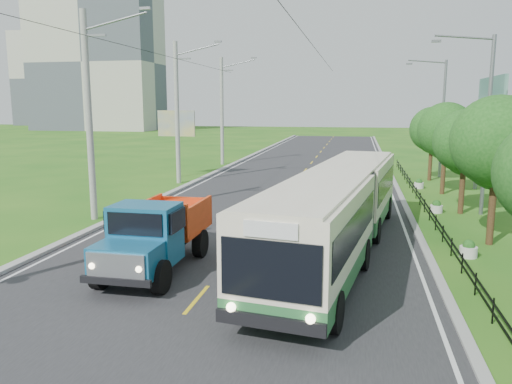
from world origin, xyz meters
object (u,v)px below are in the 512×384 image
(tree_back, at_px, (433,132))
(bus, at_px, (338,206))
(tree_third, at_px, (498,146))
(planter_near, at_px, (468,250))
(billboard_left, at_px, (176,128))
(billboard_right, at_px, (490,109))
(planter_far, at_px, (419,184))
(dump_truck, at_px, (156,231))
(pole_mid, at_px, (178,112))
(streetlight_mid, at_px, (485,119))
(tree_fifth, at_px, (446,133))
(pole_near, at_px, (89,116))
(pole_far, at_px, (222,111))
(streetlight_far, at_px, (441,114))
(planter_mid, at_px, (436,207))
(tree_fourth, at_px, (466,145))

(tree_back, xyz_separation_m, bus, (-6.06, -20.76, -1.76))
(tree_third, height_order, planter_near, tree_third)
(tree_back, bearing_deg, planter_near, -93.57)
(billboard_left, xyz_separation_m, billboard_right, (21.80, -4.00, 1.48))
(planter_far, height_order, dump_truck, dump_truck)
(pole_mid, relative_size, streetlight_mid, 1.10)
(planter_near, bearing_deg, tree_fifth, 84.92)
(pole_near, relative_size, pole_far, 1.00)
(tree_fifth, height_order, streetlight_far, streetlight_far)
(streetlight_mid, bearing_deg, planter_mid, -180.00)
(pole_mid, bearing_deg, planter_near, -41.65)
(tree_fifth, relative_size, planter_mid, 8.66)
(streetlight_mid, distance_m, planter_far, 9.46)
(planter_near, bearing_deg, dump_truck, -161.01)
(tree_back, bearing_deg, tree_fourth, -90.00)
(pole_mid, height_order, tree_fourth, pole_mid)
(pole_near, distance_m, streetlight_mid, 19.56)
(streetlight_mid, relative_size, streetlight_far, 1.00)
(planter_near, bearing_deg, planter_far, 90.00)
(tree_third, bearing_deg, planter_near, -120.41)
(pole_near, relative_size, billboard_right, 1.37)
(dump_truck, bearing_deg, tree_back, 63.53)
(tree_third, xyz_separation_m, planter_near, (-1.26, -2.14, -3.70))
(planter_near, bearing_deg, billboard_left, 135.16)
(tree_fourth, distance_m, tree_fifth, 6.01)
(tree_fourth, distance_m, planter_mid, 3.53)
(tree_fourth, xyz_separation_m, streetlight_far, (0.79, 13.86, 1.32))
(pole_near, bearing_deg, dump_truck, -47.84)
(pole_far, xyz_separation_m, billboard_left, (-1.24, -9.00, -1.23))
(streetlight_far, bearing_deg, streetlight_mid, -90.00)
(tree_back, bearing_deg, streetlight_mid, -86.30)
(dump_truck, bearing_deg, streetlight_far, 63.80)
(streetlight_far, relative_size, billboard_left, 1.74)
(tree_fifth, xyz_separation_m, planter_near, (-1.26, -14.14, -3.57))
(dump_truck, bearing_deg, billboard_left, 108.93)
(streetlight_far, height_order, planter_mid, streetlight_far)
(planter_far, distance_m, dump_truck, 22.50)
(tree_back, xyz_separation_m, dump_truck, (-12.04, -23.85, -2.27))
(tree_fourth, relative_size, bus, 0.33)
(pole_mid, bearing_deg, planter_far, 3.39)
(billboard_right, relative_size, dump_truck, 1.25)
(pole_near, bearing_deg, pole_far, 90.00)
(tree_fifth, height_order, streetlight_mid, streetlight_mid)
(pole_far, distance_m, planter_near, 32.19)
(tree_back, relative_size, planter_far, 8.21)
(pole_mid, relative_size, pole_far, 1.00)
(pole_far, relative_size, billboard_left, 1.92)
(tree_third, bearing_deg, billboard_right, 78.36)
(planter_mid, bearing_deg, bus, -119.12)
(pole_far, distance_m, tree_third, 30.78)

